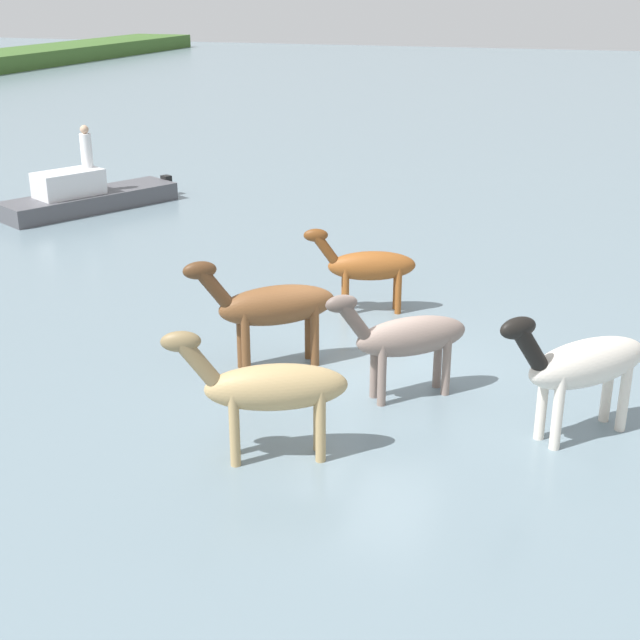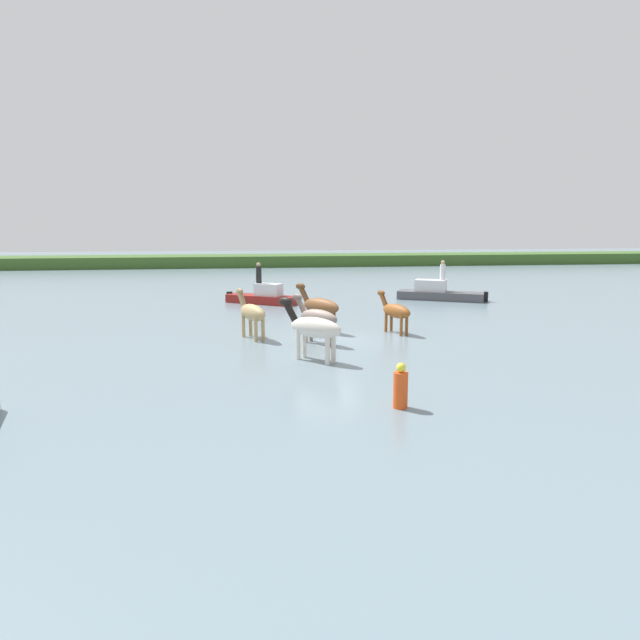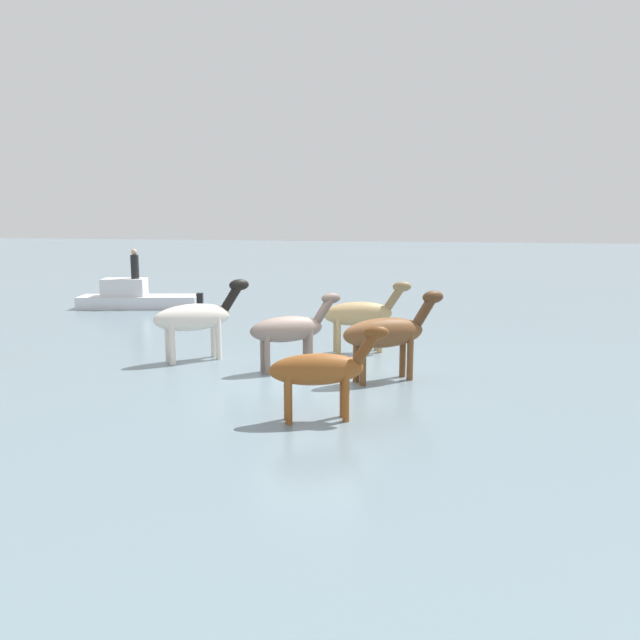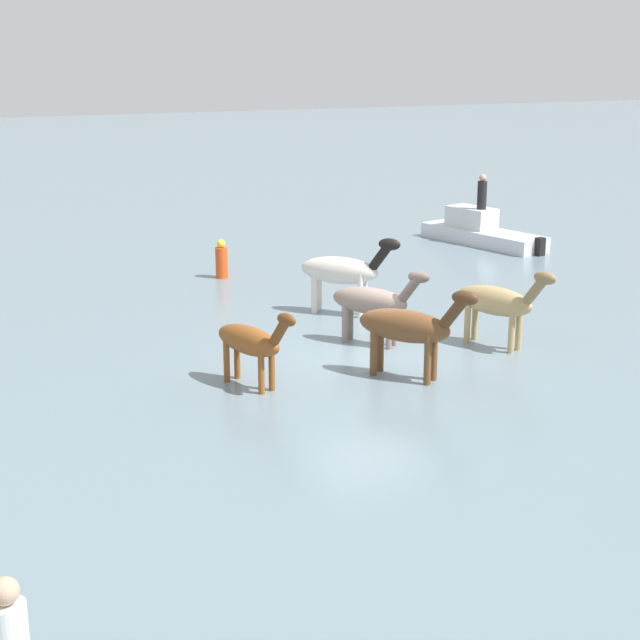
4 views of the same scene
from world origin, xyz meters
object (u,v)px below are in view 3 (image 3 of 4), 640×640
(horse_pinto_flank, at_px, (290,329))
(person_helmsman_aft, at_px, (135,265))
(horse_rear_stallion, at_px, (321,370))
(boat_skiff_near, at_px, (137,300))
(horse_chestnut_trailing, at_px, (387,333))
(horse_gray_outer, at_px, (196,317))
(horse_dun_straggler, at_px, (361,314))

(horse_pinto_flank, xyz_separation_m, person_helmsman_aft, (-8.74, -8.92, 0.73))
(horse_rear_stallion, xyz_separation_m, boat_skiff_near, (-12.29, -10.49, -0.63))
(horse_pinto_flank, bearing_deg, boat_skiff_near, 97.70)
(horse_rear_stallion, height_order, horse_chestnut_trailing, horse_chestnut_trailing)
(horse_gray_outer, bearing_deg, horse_pinto_flank, -55.12)
(horse_rear_stallion, xyz_separation_m, person_helmsman_aft, (-12.25, -10.48, 0.80))
(horse_chestnut_trailing, xyz_separation_m, boat_skiff_near, (-9.21, -11.31, -0.78))
(horse_rear_stallion, relative_size, horse_chestnut_trailing, 0.95)
(horse_pinto_flank, distance_m, person_helmsman_aft, 12.51)
(horse_gray_outer, xyz_separation_m, horse_chestnut_trailing, (0.93, 5.00, -0.02))
(horse_chestnut_trailing, bearing_deg, horse_dun_straggler, 73.73)
(horse_gray_outer, height_order, horse_pinto_flank, horse_gray_outer)
(horse_chestnut_trailing, bearing_deg, horse_gray_outer, 132.90)
(boat_skiff_near, bearing_deg, horse_pinto_flank, 121.44)
(horse_rear_stallion, bearing_deg, person_helmsman_aft, 109.10)
(horse_pinto_flank, height_order, horse_chestnut_trailing, horse_chestnut_trailing)
(horse_dun_straggler, height_order, boat_skiff_near, horse_dun_straggler)
(boat_skiff_near, bearing_deg, horse_dun_straggler, 134.18)
(person_helmsman_aft, bearing_deg, horse_gray_outer, 37.38)
(horse_dun_straggler, bearing_deg, horse_rear_stallion, -111.43)
(horse_chestnut_trailing, height_order, person_helmsman_aft, person_helmsman_aft)
(horse_dun_straggler, distance_m, horse_rear_stallion, 5.94)
(horse_rear_stallion, bearing_deg, horse_pinto_flank, 92.54)
(horse_dun_straggler, relative_size, boat_skiff_near, 0.48)
(horse_gray_outer, height_order, horse_rear_stallion, horse_gray_outer)
(horse_rear_stallion, xyz_separation_m, horse_pinto_flank, (-3.51, -1.56, 0.06))
(horse_dun_straggler, distance_m, boat_skiff_near, 12.08)
(horse_rear_stallion, height_order, boat_skiff_near, horse_rear_stallion)
(horse_pinto_flank, distance_m, boat_skiff_near, 12.54)
(horse_dun_straggler, bearing_deg, boat_skiff_near, 124.50)
(horse_chestnut_trailing, distance_m, boat_skiff_near, 14.61)
(horse_rear_stallion, relative_size, person_helmsman_aft, 1.82)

